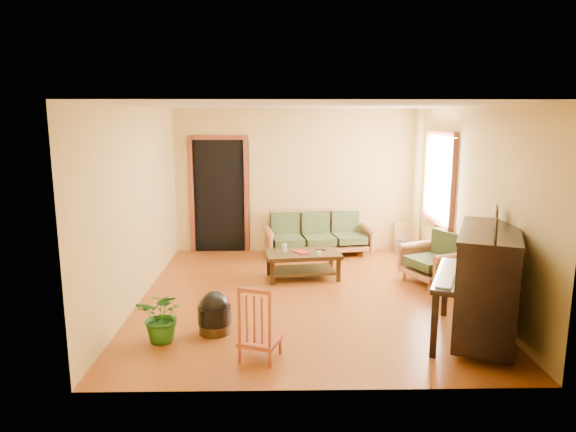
{
  "coord_description": "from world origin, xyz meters",
  "views": [
    {
      "loc": [
        -0.36,
        -6.8,
        2.46
      ],
      "look_at": [
        -0.23,
        0.2,
        1.1
      ],
      "focal_mm": 32.0,
      "sensor_mm": 36.0,
      "label": 1
    }
  ],
  "objects_px": {
    "red_chair": "(260,322)",
    "ceramic_crock": "(401,245)",
    "coffee_table": "(303,265)",
    "armchair": "(433,256)",
    "piano": "(487,286)",
    "footstool": "(215,318)",
    "sofa": "(318,233)",
    "potted_plant": "(163,316)"
  },
  "relations": [
    {
      "from": "piano",
      "to": "footstool",
      "type": "bearing_deg",
      "value": -162.25
    },
    {
      "from": "sofa",
      "to": "armchair",
      "type": "relative_size",
      "value": 2.27
    },
    {
      "from": "red_chair",
      "to": "potted_plant",
      "type": "relative_size",
      "value": 1.34
    },
    {
      "from": "footstool",
      "to": "sofa",
      "type": "bearing_deg",
      "value": 66.54
    },
    {
      "from": "footstool",
      "to": "ceramic_crock",
      "type": "xyz_separation_m",
      "value": [
        3.0,
        3.54,
        -0.06
      ]
    },
    {
      "from": "sofa",
      "to": "coffee_table",
      "type": "relative_size",
      "value": 1.67
    },
    {
      "from": "armchair",
      "to": "piano",
      "type": "xyz_separation_m",
      "value": [
        -0.02,
        -2.03,
        0.22
      ]
    },
    {
      "from": "footstool",
      "to": "red_chair",
      "type": "relative_size",
      "value": 0.48
    },
    {
      "from": "piano",
      "to": "ceramic_crock",
      "type": "distance_m",
      "value": 3.84
    },
    {
      "from": "red_chair",
      "to": "potted_plant",
      "type": "xyz_separation_m",
      "value": [
        -1.09,
        0.44,
        -0.1
      ]
    },
    {
      "from": "footstool",
      "to": "piano",
      "type": "bearing_deg",
      "value": -5.13
    },
    {
      "from": "sofa",
      "to": "piano",
      "type": "height_order",
      "value": "piano"
    },
    {
      "from": "red_chair",
      "to": "ceramic_crock",
      "type": "distance_m",
      "value": 4.86
    },
    {
      "from": "potted_plant",
      "to": "coffee_table",
      "type": "bearing_deg",
      "value": 53.68
    },
    {
      "from": "armchair",
      "to": "footstool",
      "type": "relative_size",
      "value": 2.14
    },
    {
      "from": "sofa",
      "to": "red_chair",
      "type": "bearing_deg",
      "value": -111.83
    },
    {
      "from": "armchair",
      "to": "piano",
      "type": "bearing_deg",
      "value": -115.2
    },
    {
      "from": "red_chair",
      "to": "ceramic_crock",
      "type": "relative_size",
      "value": 3.13
    },
    {
      "from": "armchair",
      "to": "sofa",
      "type": "bearing_deg",
      "value": 110.21
    },
    {
      "from": "piano",
      "to": "red_chair",
      "type": "height_order",
      "value": "piano"
    },
    {
      "from": "armchair",
      "to": "red_chair",
      "type": "xyz_separation_m",
      "value": [
        -2.49,
        -2.41,
        -0.01
      ]
    },
    {
      "from": "sofa",
      "to": "piano",
      "type": "distance_m",
      "value": 3.95
    },
    {
      "from": "ceramic_crock",
      "to": "sofa",
      "type": "bearing_deg",
      "value": -173.0
    },
    {
      "from": "sofa",
      "to": "armchair",
      "type": "bearing_deg",
      "value": -54.25
    },
    {
      "from": "potted_plant",
      "to": "armchair",
      "type": "bearing_deg",
      "value": 28.93
    },
    {
      "from": "sofa",
      "to": "red_chair",
      "type": "height_order",
      "value": "same"
    },
    {
      "from": "red_chair",
      "to": "coffee_table",
      "type": "bearing_deg",
      "value": 96.81
    },
    {
      "from": "sofa",
      "to": "footstool",
      "type": "relative_size",
      "value": 4.86
    },
    {
      "from": "piano",
      "to": "footstool",
      "type": "height_order",
      "value": "piano"
    },
    {
      "from": "coffee_table",
      "to": "armchair",
      "type": "distance_m",
      "value": 1.95
    },
    {
      "from": "potted_plant",
      "to": "ceramic_crock",
      "type": "bearing_deg",
      "value": 46.74
    },
    {
      "from": "potted_plant",
      "to": "footstool",
      "type": "bearing_deg",
      "value": 22.29
    },
    {
      "from": "footstool",
      "to": "red_chair",
      "type": "xyz_separation_m",
      "value": [
        0.55,
        -0.66,
        0.22
      ]
    },
    {
      "from": "armchair",
      "to": "piano",
      "type": "distance_m",
      "value": 2.04
    },
    {
      "from": "ceramic_crock",
      "to": "potted_plant",
      "type": "bearing_deg",
      "value": -133.26
    },
    {
      "from": "armchair",
      "to": "potted_plant",
      "type": "height_order",
      "value": "armchair"
    },
    {
      "from": "piano",
      "to": "footstool",
      "type": "xyz_separation_m",
      "value": [
        -3.02,
        0.27,
        -0.45
      ]
    },
    {
      "from": "footstool",
      "to": "potted_plant",
      "type": "relative_size",
      "value": 0.64
    },
    {
      "from": "red_chair",
      "to": "footstool",
      "type": "bearing_deg",
      "value": 148.6
    },
    {
      "from": "coffee_table",
      "to": "potted_plant",
      "type": "bearing_deg",
      "value": -126.32
    },
    {
      "from": "coffee_table",
      "to": "red_chair",
      "type": "distance_m",
      "value": 2.74
    },
    {
      "from": "coffee_table",
      "to": "footstool",
      "type": "height_order",
      "value": "coffee_table"
    }
  ]
}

